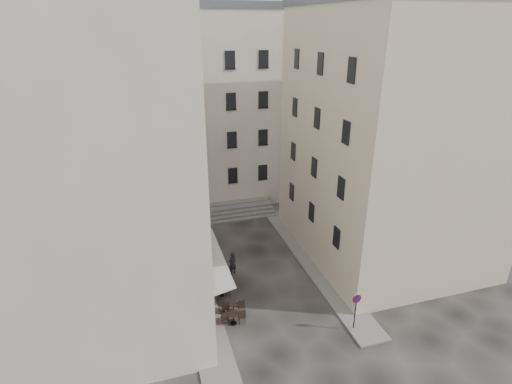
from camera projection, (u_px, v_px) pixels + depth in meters
name	position (u px, v px, depth m)	size (l,w,h in m)	color
ground	(268.00, 296.00, 26.80)	(90.00, 90.00, 0.00)	black
sidewalk_left	(193.00, 273.00, 29.12)	(2.00, 22.00, 0.12)	slate
sidewalk_right	(312.00, 261.00, 30.61)	(2.00, 18.00, 0.12)	slate
building_left	(79.00, 149.00, 22.65)	(12.20, 16.20, 20.60)	beige
building_right	(392.00, 136.00, 29.03)	(12.20, 14.20, 18.60)	beige
building_back	(200.00, 106.00, 39.66)	(18.20, 10.20, 18.60)	beige
cafe_storefront	(201.00, 275.00, 25.81)	(1.74, 7.30, 3.50)	#480C0A
stone_steps	(227.00, 212.00, 37.73)	(9.00, 3.15, 0.80)	#605E5B
bollard_near	(224.00, 308.00, 24.86)	(0.12, 0.12, 0.98)	black
bollard_mid	(213.00, 276.00, 27.94)	(0.12, 0.12, 0.98)	black
bollard_far	(205.00, 251.00, 31.03)	(0.12, 0.12, 0.98)	black
no_parking_sign	(356.00, 305.00, 23.14)	(0.58, 0.10, 2.54)	black
bistro_table_a	(233.00, 317.00, 24.12)	(1.42, 0.67, 1.00)	black
bistro_table_b	(233.00, 306.00, 25.01)	(1.39, 0.65, 0.98)	black
bistro_table_c	(222.00, 290.00, 26.65)	(1.16, 0.54, 0.81)	black
bistro_table_d	(213.00, 272.00, 28.44)	(1.42, 0.67, 1.00)	black
bistro_table_e	(209.00, 256.00, 30.51)	(1.21, 0.57, 0.85)	black
pedestrian	(232.00, 263.00, 28.81)	(0.65, 0.43, 1.80)	black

